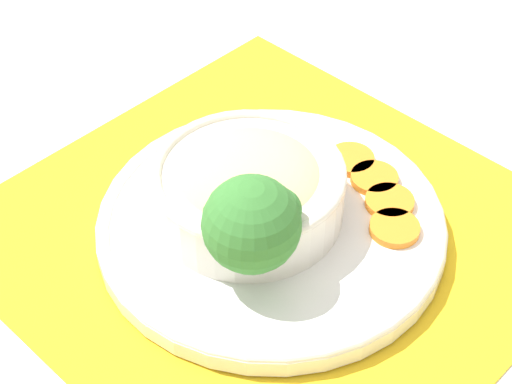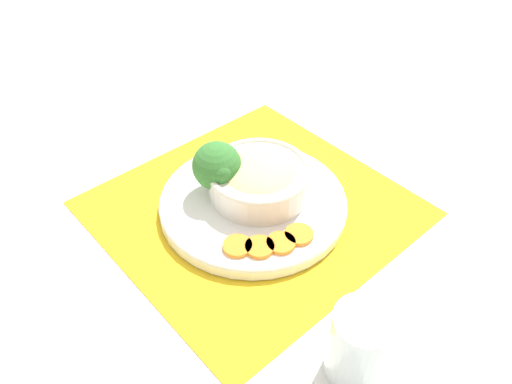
# 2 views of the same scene
# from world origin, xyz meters

# --- Properties ---
(ground_plane) EXTENTS (4.00, 4.00, 0.00)m
(ground_plane) POSITION_xyz_m (0.00, 0.00, 0.00)
(ground_plane) COLOR white
(placemat) EXTENTS (0.46, 0.47, 0.00)m
(placemat) POSITION_xyz_m (0.00, 0.00, 0.00)
(placemat) COLOR yellow
(placemat) RESTS_ON ground_plane
(plate) EXTENTS (0.30, 0.30, 0.02)m
(plate) POSITION_xyz_m (0.00, 0.00, 0.02)
(plate) COLOR white
(plate) RESTS_ON placemat
(bowl) EXTENTS (0.16, 0.16, 0.06)m
(bowl) POSITION_xyz_m (0.01, -0.02, 0.05)
(bowl) COLOR silver
(bowl) RESTS_ON plate
(broccoli_floret) EXTENTS (0.08, 0.08, 0.09)m
(broccoli_floret) POSITION_xyz_m (0.05, 0.03, 0.07)
(broccoli_floret) COLOR #84AD5B
(broccoli_floret) RESTS_ON plate
(carrot_slice_near) EXTENTS (0.04, 0.04, 0.01)m
(carrot_slice_near) POSITION_xyz_m (-0.06, 0.09, 0.02)
(carrot_slice_near) COLOR orange
(carrot_slice_near) RESTS_ON plate
(carrot_slice_middle) EXTENTS (0.04, 0.04, 0.01)m
(carrot_slice_middle) POSITION_xyz_m (-0.08, 0.07, 0.02)
(carrot_slice_middle) COLOR orange
(carrot_slice_middle) RESTS_ON plate
(carrot_slice_far) EXTENTS (0.04, 0.04, 0.01)m
(carrot_slice_far) POSITION_xyz_m (-0.10, 0.04, 0.02)
(carrot_slice_far) COLOR orange
(carrot_slice_far) RESTS_ON plate
(carrot_slice_extra) EXTENTS (0.04, 0.04, 0.01)m
(carrot_slice_extra) POSITION_xyz_m (-0.10, 0.01, 0.02)
(carrot_slice_extra) COLOR orange
(carrot_slice_extra) RESTS_ON plate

